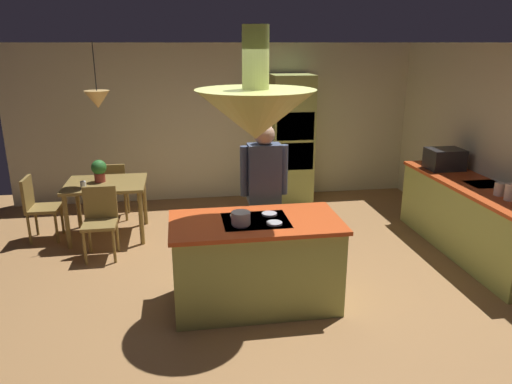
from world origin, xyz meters
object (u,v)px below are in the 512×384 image
object	(u,v)px
chair_facing_island	(100,217)
canister_flour	(510,192)
microwave_on_counter	(445,159)
cooking_pot_on_cooktop	(241,218)
kitchen_island	(256,262)
potted_plant_on_table	(99,170)
chair_by_back_wall	(113,187)
chair_at_corner	(37,204)
person_at_island	(264,189)
dining_table	(106,190)
oven_tower	(291,139)
cup_on_table	(83,185)
canister_sugar	(500,189)

from	to	relation	value
chair_facing_island	canister_flour	bearing A→B (deg)	-15.61
microwave_on_counter	cooking_pot_on_cooktop	size ratio (longest dim) A/B	2.56
kitchen_island	potted_plant_on_table	world-z (taller)	potted_plant_on_table
chair_by_back_wall	chair_at_corner	distance (m)	1.11
chair_at_corner	kitchen_island	bearing A→B (deg)	-128.92
chair_facing_island	potted_plant_on_table	size ratio (longest dim) A/B	2.90
person_at_island	canister_flour	size ratio (longest dim) A/B	9.24
microwave_on_counter	kitchen_island	bearing A→B (deg)	-151.42
chair_facing_island	dining_table	bearing A→B (deg)	90.00
oven_tower	chair_at_corner	bearing A→B (deg)	-162.84
cup_on_table	microwave_on_counter	size ratio (longest dim) A/B	0.20
microwave_on_counter	chair_by_back_wall	bearing A→B (deg)	165.12
chair_by_back_wall	cooking_pot_on_cooktop	xyz separation A→B (m)	(1.54, -2.88, 0.48)
oven_tower	person_at_island	world-z (taller)	oven_tower
cup_on_table	chair_at_corner	bearing A→B (deg)	161.73
canister_flour	cooking_pot_on_cooktop	distance (m)	3.02
chair_by_back_wall	canister_flour	size ratio (longest dim) A/B	4.67
canister_sugar	chair_facing_island	bearing A→B (deg)	166.51
chair_by_back_wall	canister_flour	xyz separation A→B (m)	(4.54, -2.58, 0.49)
chair_facing_island	chair_by_back_wall	xyz separation A→B (m)	(0.00, 1.31, 0.00)
dining_table	chair_by_back_wall	size ratio (longest dim) A/B	1.20
canister_flour	dining_table	bearing A→B (deg)	157.05
potted_plant_on_table	cup_on_table	world-z (taller)	potted_plant_on_table
kitchen_island	cooking_pot_on_cooktop	size ratio (longest dim) A/B	9.27
oven_tower	chair_by_back_wall	distance (m)	2.89
cooking_pot_on_cooktop	dining_table	bearing A→B (deg)	124.63
dining_table	chair_at_corner	xyz separation A→B (m)	(-0.90, -0.00, -0.15)
potted_plant_on_table	person_at_island	bearing A→B (deg)	-36.08
chair_by_back_wall	potted_plant_on_table	xyz separation A→B (m)	(-0.08, -0.60, 0.42)
oven_tower	chair_facing_island	distance (m)	3.37
kitchen_island	canister_sugar	distance (m)	2.91
oven_tower	potted_plant_on_table	size ratio (longest dim) A/B	6.91
chair_facing_island	cooking_pot_on_cooktop	size ratio (longest dim) A/B	4.83
canister_flour	canister_sugar	xyz separation A→B (m)	(0.00, 0.18, -0.02)
dining_table	chair_by_back_wall	xyz separation A→B (m)	(0.00, 0.65, -0.15)
oven_tower	potted_plant_on_table	distance (m)	3.08
oven_tower	microwave_on_counter	distance (m)	2.43
chair_facing_island	canister_flour	size ratio (longest dim) A/B	4.67
dining_table	canister_sugar	distance (m)	4.87
kitchen_island	potted_plant_on_table	size ratio (longest dim) A/B	5.56
microwave_on_counter	cooking_pot_on_cooktop	xyz separation A→B (m)	(-3.00, -1.68, -0.06)
dining_table	potted_plant_on_table	xyz separation A→B (m)	(-0.08, 0.05, 0.27)
chair_at_corner	oven_tower	bearing A→B (deg)	-72.84
kitchen_island	cooking_pot_on_cooktop	bearing A→B (deg)	-140.91
cup_on_table	kitchen_island	bearing A→B (deg)	-44.08
chair_at_corner	canister_sugar	distance (m)	5.73
chair_by_back_wall	cup_on_table	size ratio (longest dim) A/B	9.67
cup_on_table	microwave_on_counter	distance (m)	4.80
oven_tower	canister_sugar	xyz separation A→B (m)	(1.74, -2.89, -0.06)
potted_plant_on_table	oven_tower	bearing A→B (deg)	20.76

